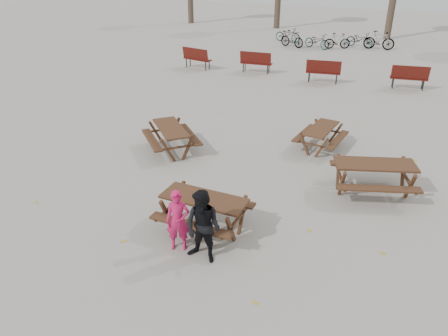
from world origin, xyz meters
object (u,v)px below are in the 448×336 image
at_px(picnic_table_east, 373,178).
at_px(picnic_table_north, 171,139).
at_px(main_picnic_table, 204,205).
at_px(food_tray, 198,197).
at_px(picnic_table_far, 320,138).
at_px(adult, 203,227).
at_px(child, 178,221).
at_px(soda_bottle, 195,197).

bearing_deg(picnic_table_east, picnic_table_north, 158.91).
height_order(main_picnic_table, picnic_table_north, main_picnic_table).
relative_size(food_tray, picnic_table_far, 0.12).
bearing_deg(adult, main_picnic_table, 120.66).
relative_size(food_tray, picnic_table_east, 0.10).
bearing_deg(child, picnic_table_east, 27.02).
xyz_separation_m(food_tray, picnic_table_far, (1.33, 5.26, -0.46)).
bearing_deg(soda_bottle, main_picnic_table, 58.17).
distance_m(main_picnic_table, food_tray, 0.24).
bearing_deg(picnic_table_far, child, 172.67).
distance_m(adult, picnic_table_far, 6.19).
bearing_deg(main_picnic_table, picnic_table_north, 130.49).
height_order(main_picnic_table, picnic_table_far, main_picnic_table).
bearing_deg(child, picnic_table_far, 53.27).
relative_size(child, picnic_table_far, 0.84).
xyz_separation_m(child, picnic_table_north, (-2.57, 4.00, -0.28)).
relative_size(adult, picnic_table_east, 0.79).
bearing_deg(child, soda_bottle, 62.08).
distance_m(food_tray, adult, 1.03).
bearing_deg(food_tray, child, -94.05).
height_order(main_picnic_table, child, child).
bearing_deg(main_picnic_table, picnic_table_east, 45.47).
height_order(adult, picnic_table_east, adult).
distance_m(adult, picnic_table_east, 4.77).
distance_m(soda_bottle, adult, 0.95).
bearing_deg(soda_bottle, picnic_table_north, 127.96).
xyz_separation_m(soda_bottle, picnic_table_north, (-2.61, 3.35, -0.47)).
height_order(main_picnic_table, soda_bottle, soda_bottle).
relative_size(main_picnic_table, picnic_table_north, 1.04).
distance_m(soda_bottle, picnic_table_north, 4.28).
relative_size(soda_bottle, picnic_table_east, 0.09).
relative_size(soda_bottle, picnic_table_far, 0.11).
xyz_separation_m(child, picnic_table_east, (3.18, 3.89, -0.24)).
bearing_deg(picnic_table_east, soda_bottle, -153.99).
bearing_deg(soda_bottle, adult, -53.38).
relative_size(food_tray, child, 0.14).
bearing_deg(child, picnic_table_north, 98.92).
bearing_deg(picnic_table_east, adult, -142.64).
bearing_deg(picnic_table_far, picnic_table_east, -134.16).
bearing_deg(picnic_table_north, child, -13.45).
bearing_deg(food_tray, picnic_table_north, 128.87).
xyz_separation_m(food_tray, child, (-0.05, -0.75, -0.14)).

